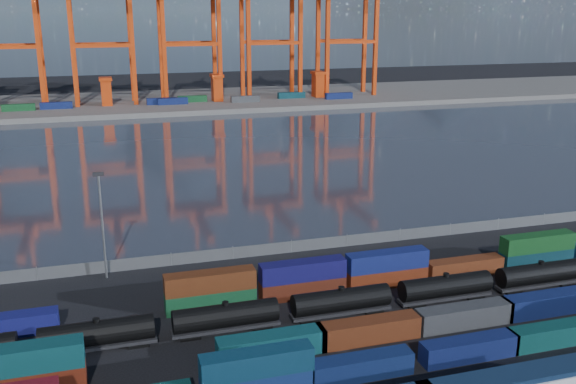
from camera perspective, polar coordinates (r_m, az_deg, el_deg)
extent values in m
plane|color=black|center=(84.11, 6.04, -12.01)|extent=(700.00, 700.00, 0.00)
plane|color=#2B323F|center=(180.07, -6.91, 3.22)|extent=(700.00, 700.00, 0.00)
cube|color=#514F4C|center=(282.40, -10.69, 7.88)|extent=(700.00, 70.00, 2.00)
cube|color=#0F2038|center=(69.53, 22.11, -14.39)|extent=(27.47, 2.97, 0.55)
cube|color=navy|center=(70.52, -2.76, -16.70)|extent=(11.94, 2.43, 2.59)
cube|color=#0E334B|center=(69.16, -2.79, -14.89)|extent=(11.94, 2.43, 2.59)
cube|color=#0F1F4E|center=(73.76, 6.47, -15.19)|extent=(11.94, 2.43, 2.59)
cube|color=#101B51|center=(79.56, 15.81, -13.26)|extent=(11.94, 2.43, 2.59)
cube|color=#0C3F3D|center=(85.89, 22.49, -11.64)|extent=(11.94, 2.43, 2.59)
cube|color=#5C1C0D|center=(75.85, -22.56, -15.38)|extent=(12.98, 2.64, 2.81)
cube|color=#0D4146|center=(74.49, -22.79, -13.52)|extent=(12.98, 2.64, 2.81)
cube|color=#0E4248|center=(77.25, -1.46, -13.44)|extent=(12.98, 2.64, 2.81)
cube|color=#5D2812|center=(80.94, 7.16, -12.11)|extent=(12.98, 2.64, 2.81)
cube|color=#37383B|center=(86.76, 15.41, -10.58)|extent=(12.98, 2.64, 2.81)
cube|color=#101C52|center=(93.61, 22.00, -9.18)|extent=(12.98, 2.64, 2.81)
cube|color=navy|center=(88.91, -23.74, -10.80)|extent=(12.30, 2.50, 2.67)
cube|color=#134726|center=(88.93, -6.89, -9.46)|extent=(12.30, 2.50, 2.67)
cube|color=#582811|center=(87.82, -6.94, -7.89)|extent=(12.30, 2.50, 2.67)
cube|color=#4F1D0F|center=(91.76, 1.31, -8.51)|extent=(12.30, 2.50, 2.67)
cube|color=#131052|center=(90.69, 1.32, -6.97)|extent=(12.30, 2.50, 2.67)
cube|color=maroon|center=(96.26, 8.75, -7.49)|extent=(12.30, 2.50, 2.67)
cube|color=navy|center=(95.24, 8.81, -6.01)|extent=(12.30, 2.50, 2.67)
cube|color=#652B14|center=(102.24, 15.40, -6.46)|extent=(12.30, 2.50, 2.67)
cube|color=#0B303B|center=(109.36, 21.17, -5.51)|extent=(12.30, 2.50, 2.67)
cube|color=#144C1D|center=(108.46, 21.31, -4.19)|extent=(12.30, 2.50, 2.67)
cube|color=black|center=(82.98, -24.24, -13.63)|extent=(2.55, 1.84, 0.61)
cylinder|color=black|center=(81.05, -16.60, -11.91)|extent=(13.27, 2.96, 2.96)
cylinder|color=black|center=(80.31, -16.69, -10.88)|extent=(0.82, 0.82, 0.51)
cube|color=black|center=(81.80, -16.51, -12.92)|extent=(13.78, 2.04, 0.41)
cube|color=black|center=(82.23, -19.77, -13.40)|extent=(2.55, 1.84, 0.61)
cube|color=black|center=(82.02, -13.20, -12.91)|extent=(2.55, 1.84, 0.61)
cylinder|color=black|center=(82.15, -5.56, -10.88)|extent=(13.27, 2.96, 2.96)
cylinder|color=black|center=(81.43, -5.59, -9.85)|extent=(0.82, 0.82, 0.51)
cube|color=black|center=(82.90, -5.53, -11.88)|extent=(13.78, 2.04, 0.41)
cube|color=black|center=(82.46, -8.72, -12.48)|extent=(2.55, 1.84, 0.61)
cube|color=black|center=(83.96, -2.38, -11.75)|extent=(2.55, 1.84, 0.61)
cylinder|color=black|center=(86.07, 4.75, -9.54)|extent=(13.27, 2.96, 2.96)
cylinder|color=black|center=(85.39, 4.77, -8.55)|extent=(0.82, 0.82, 0.51)
cube|color=black|center=(86.79, 4.72, -10.52)|extent=(13.78, 2.04, 0.41)
cube|color=black|center=(85.55, 1.79, -11.19)|extent=(2.55, 1.84, 0.61)
cube|color=black|center=(88.61, 7.53, -10.32)|extent=(2.55, 1.84, 0.61)
cylinder|color=black|center=(92.46, 13.82, -8.11)|extent=(13.27, 2.96, 2.96)
cylinder|color=black|center=(91.82, 13.89, -7.18)|extent=(0.82, 0.82, 0.51)
cube|color=black|center=(93.13, 13.75, -9.03)|extent=(13.78, 2.04, 0.41)
cube|color=black|center=(91.19, 11.21, -9.70)|extent=(2.55, 1.84, 0.61)
cube|color=black|center=(95.58, 16.15, -8.81)|extent=(2.55, 1.84, 0.61)
cylinder|color=black|center=(100.85, 21.50, -6.73)|extent=(13.27, 2.96, 2.96)
cylinder|color=black|center=(100.26, 21.60, -5.86)|extent=(0.82, 0.82, 0.51)
cube|color=black|center=(101.46, 21.41, -7.58)|extent=(13.78, 2.04, 0.41)
cube|color=black|center=(98.97, 19.26, -8.21)|extent=(2.55, 1.84, 0.61)
cube|color=black|center=(104.40, 23.39, -7.38)|extent=(2.55, 1.84, 0.61)
cube|color=#595B5E|center=(107.71, 0.31, -4.89)|extent=(160.00, 0.06, 2.00)
cylinder|color=slate|center=(104.05, -21.41, -6.76)|extent=(0.12, 0.12, 2.20)
cylinder|color=slate|center=(103.53, -15.88, -6.36)|extent=(0.12, 0.12, 2.20)
cylinder|color=slate|center=(103.97, -10.35, -5.89)|extent=(0.12, 0.12, 2.20)
cylinder|color=slate|center=(105.36, -4.92, -5.38)|extent=(0.12, 0.12, 2.20)
cylinder|color=slate|center=(107.67, 0.31, -4.84)|extent=(0.12, 0.12, 2.20)
cylinder|color=slate|center=(110.83, 5.27, -4.29)|extent=(0.12, 0.12, 2.20)
cylinder|color=slate|center=(114.79, 9.92, -3.75)|extent=(0.12, 0.12, 2.20)
cylinder|color=slate|center=(119.45, 14.22, -3.22)|extent=(0.12, 0.12, 2.20)
cylinder|color=slate|center=(124.74, 18.18, -2.72)|extent=(0.12, 0.12, 2.20)
cylinder|color=slate|center=(130.58, 21.80, -2.25)|extent=(0.12, 0.12, 2.20)
cylinder|color=slate|center=(99.28, -16.15, -3.09)|extent=(0.36, 0.36, 16.00)
cube|color=black|center=(96.99, -16.52, 1.55)|extent=(1.60, 0.40, 0.60)
cube|color=red|center=(268.19, -21.25, 11.46)|extent=(1.65, 1.65, 46.45)
cube|color=red|center=(280.52, -21.08, 11.63)|extent=(1.65, 1.65, 46.45)
cube|color=red|center=(269.10, -23.75, 11.71)|extent=(22.71, 1.45, 1.45)
cube|color=red|center=(281.40, -23.48, 11.87)|extent=(22.71, 1.45, 1.45)
cube|color=red|center=(267.59, -18.58, 11.70)|extent=(1.65, 1.65, 46.45)
cube|color=red|center=(279.95, -18.53, 11.85)|extent=(1.65, 1.65, 46.45)
cube|color=red|center=(267.98, -13.63, 12.07)|extent=(1.65, 1.65, 46.45)
cube|color=red|center=(280.33, -13.79, 12.21)|extent=(1.65, 1.65, 46.45)
cube|color=red|center=(267.42, -16.14, 12.39)|extent=(22.71, 1.45, 1.45)
cube|color=red|center=(279.79, -16.20, 12.52)|extent=(22.71, 1.45, 1.45)
cube|color=red|center=(268.99, -10.96, 12.24)|extent=(1.65, 1.65, 46.45)
cube|color=red|center=(281.29, -11.24, 12.37)|extent=(1.65, 1.65, 46.45)
cube|color=red|center=(272.31, -6.10, 12.47)|extent=(1.65, 1.65, 46.45)
cube|color=red|center=(284.47, -6.58, 12.60)|extent=(1.65, 1.65, 46.45)
cube|color=red|center=(270.29, -8.53, 12.86)|extent=(22.71, 1.45, 1.45)
cube|color=red|center=(282.54, -8.92, 12.97)|extent=(22.71, 1.45, 1.45)
cube|color=red|center=(274.88, -3.52, 12.56)|extent=(1.65, 1.65, 46.45)
cube|color=red|center=(286.93, -4.10, 12.69)|extent=(1.65, 1.65, 46.45)
cube|color=red|center=(280.97, 1.10, 12.66)|extent=(1.65, 1.65, 46.45)
cube|color=red|center=(292.77, 0.34, 12.80)|extent=(1.65, 1.65, 46.45)
cube|color=red|center=(277.58, -1.19, 13.10)|extent=(22.71, 1.45, 1.45)
cube|color=red|center=(289.52, -1.86, 13.21)|extent=(22.71, 1.45, 1.45)
cube|color=red|center=(284.97, 3.52, 12.68)|extent=(1.65, 1.65, 46.45)
cube|color=red|center=(296.61, 2.67, 12.82)|extent=(1.65, 1.65, 46.45)
cube|color=red|center=(293.57, 7.78, 12.66)|extent=(1.65, 1.65, 46.45)
cube|color=red|center=(304.88, 6.80, 12.81)|extent=(1.65, 1.65, 46.45)
cube|color=red|center=(288.96, 5.69, 13.14)|extent=(22.71, 1.45, 1.45)
cube|color=red|center=(300.45, 4.78, 13.27)|extent=(22.71, 1.45, 1.45)
cube|color=navy|center=(267.06, -10.20, 7.95)|extent=(12.00, 2.44, 2.60)
cube|color=navy|center=(280.42, 4.53, 8.52)|extent=(12.00, 2.44, 2.60)
cube|color=navy|center=(268.00, -11.16, 7.93)|extent=(12.00, 2.44, 2.60)
cube|color=#3F4244|center=(270.13, -3.83, 8.25)|extent=(12.00, 2.44, 2.60)
cube|color=#144C23|center=(266.37, -22.84, 6.94)|extent=(12.00, 2.44, 2.60)
cube|color=navy|center=(266.59, -19.90, 7.24)|extent=(12.00, 2.44, 2.60)
cube|color=#144C23|center=(272.90, -8.50, 8.19)|extent=(12.00, 2.44, 2.60)
cube|color=#0C3842|center=(281.66, 0.31, 8.60)|extent=(12.00, 2.44, 2.60)
cube|color=red|center=(270.19, -15.84, 8.48)|extent=(4.00, 6.00, 10.00)
cube|color=red|center=(269.59, -15.93, 9.64)|extent=(5.00, 7.00, 1.20)
cube|color=red|center=(274.67, -6.32, 9.10)|extent=(4.00, 6.00, 10.00)
cube|color=red|center=(274.08, -6.36, 10.24)|extent=(5.00, 7.00, 1.20)
cube|color=red|center=(286.23, 2.68, 9.45)|extent=(4.00, 6.00, 10.00)
cube|color=red|center=(285.67, 2.70, 10.54)|extent=(5.00, 7.00, 1.20)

